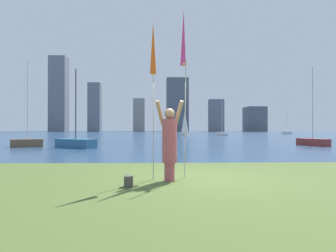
# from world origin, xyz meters

# --- Properties ---
(ground) EXTENTS (120.00, 138.00, 0.12)m
(ground) POSITION_xyz_m (0.00, 50.95, -0.06)
(ground) COLOR #475B28
(person) EXTENTS (0.75, 0.55, 2.03)m
(person) POSITION_xyz_m (-0.75, -0.47, 1.00)
(person) COLOR #B24C59
(person) RESTS_ON ground
(kite_flag_left) EXTENTS (0.16, 0.38, 4.05)m
(kite_flag_left) POSITION_xyz_m (-1.16, -0.44, 3.28)
(kite_flag_left) COLOR #B2B2B7
(kite_flag_left) RESTS_ON ground
(kite_flag_right) EXTENTS (0.16, 1.01, 4.60)m
(kite_flag_right) POSITION_xyz_m (-0.34, 0.28, 3.75)
(kite_flag_right) COLOR #B2B2B7
(kite_flag_right) RESTS_ON ground
(bag) EXTENTS (0.19, 0.19, 0.25)m
(bag) POSITION_xyz_m (-1.70, -1.17, 0.12)
(bag) COLOR #4C4742
(bag) RESTS_ON ground
(sailboat_1) EXTENTS (2.02, 1.31, 5.12)m
(sailboat_1) POSITION_xyz_m (25.01, 50.48, 0.36)
(sailboat_1) COLOR white
(sailboat_1) RESTS_ON ground
(sailboat_3) EXTENTS (3.00, 2.31, 5.25)m
(sailboat_3) POSITION_xyz_m (-6.62, 11.48, 0.35)
(sailboat_3) COLOR #2D6084
(sailboat_3) RESTS_ON ground
(sailboat_4) EXTENTS (2.25, 1.65, 6.01)m
(sailboat_4) POSITION_xyz_m (-10.30, 12.56, 0.33)
(sailboat_4) COLOR brown
(sailboat_4) RESTS_ON ground
(sailboat_6) EXTENTS (1.55, 2.58, 5.89)m
(sailboat_6) POSITION_xyz_m (10.36, 13.32, 0.36)
(sailboat_6) COLOR maroon
(sailboat_6) RESTS_ON ground
(sailboat_7) EXTENTS (1.49, 2.47, 6.04)m
(sailboat_7) POSITION_xyz_m (9.36, 40.00, 0.40)
(sailboat_7) COLOR silver
(sailboat_7) RESTS_ON ground
(sailboat_8) EXTENTS (1.60, 2.32, 5.05)m
(sailboat_8) POSITION_xyz_m (3.00, 39.09, 1.95)
(sailboat_8) COLOR silver
(sailboat_8) RESTS_ON ground
(skyline_tower_0) EXTENTS (5.78, 5.16, 26.51)m
(skyline_tower_0) POSITION_xyz_m (-37.15, 94.61, 13.25)
(skyline_tower_0) COLOR slate
(skyline_tower_0) RESTS_ON ground
(skyline_tower_1) EXTENTS (4.15, 3.93, 16.68)m
(skyline_tower_1) POSITION_xyz_m (-23.60, 90.93, 8.34)
(skyline_tower_1) COLOR slate
(skyline_tower_1) RESTS_ON ground
(skyline_tower_2) EXTENTS (4.04, 3.71, 11.76)m
(skyline_tower_2) POSITION_xyz_m (-8.67, 94.83, 5.88)
(skyline_tower_2) COLOR gray
(skyline_tower_2) RESTS_ON ground
(skyline_tower_3) EXTENTS (7.90, 5.68, 19.31)m
(skyline_tower_3) POSITION_xyz_m (5.09, 96.16, 9.65)
(skyline_tower_3) COLOR #565B66
(skyline_tower_3) RESTS_ON ground
(skyline_tower_4) EXTENTS (5.04, 3.50, 11.15)m
(skyline_tower_4) POSITION_xyz_m (18.31, 90.94, 5.58)
(skyline_tower_4) COLOR slate
(skyline_tower_4) RESTS_ON ground
(skyline_tower_5) EXTENTS (6.73, 7.86, 8.91)m
(skyline_tower_5) POSITION_xyz_m (33.40, 95.84, 4.46)
(skyline_tower_5) COLOR #565B66
(skyline_tower_5) RESTS_ON ground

